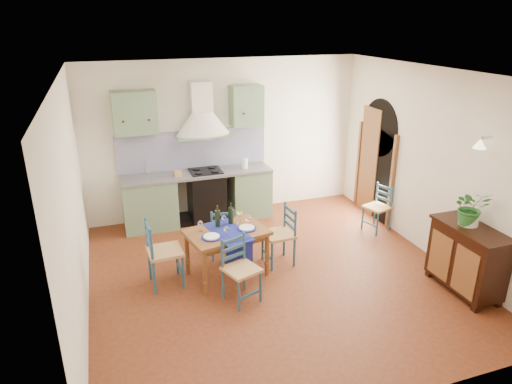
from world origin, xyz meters
TOP-DOWN VIEW (x-y plane):
  - floor at (0.00, 0.00)m, footprint 5.00×5.00m
  - back_wall at (-0.47, 2.29)m, footprint 5.00×0.96m
  - right_wall at (2.50, 0.28)m, footprint 0.26×5.00m
  - left_wall at (-2.50, 0.00)m, footprint 0.04×5.00m
  - ceiling at (0.00, 0.00)m, footprint 5.00×5.00m
  - dining_table at (-0.61, 0.24)m, footprint 1.20×0.94m
  - chair_near at (-0.62, -0.41)m, footprint 0.52×0.52m
  - chair_far at (-0.55, 0.79)m, footprint 0.40×0.40m
  - chair_left at (-1.50, 0.27)m, footprint 0.47×0.47m
  - chair_right at (0.22, 0.32)m, footprint 0.43×0.43m
  - chair_spare at (2.23, 0.84)m, footprint 0.47×0.47m
  - sideboard at (2.26, -1.17)m, footprint 0.50×1.05m
  - potted_plant at (2.27, -1.08)m, footprint 0.54×0.51m

SIDE VIEW (x-z plane):
  - floor at x=0.00m, z-range 0.00..0.00m
  - chair_spare at x=2.23m, z-range 0.01..0.81m
  - chair_far at x=-0.55m, z-range 0.01..0.83m
  - chair_near at x=-0.62m, z-range 0.01..0.88m
  - chair_right at x=0.22m, z-range 0.02..0.91m
  - chair_left at x=-1.50m, z-range 0.02..0.97m
  - sideboard at x=2.26m, z-range 0.04..0.98m
  - dining_table at x=-0.61m, z-range 0.11..1.11m
  - back_wall at x=-0.47m, z-range -0.35..2.45m
  - potted_plant at x=2.27m, z-range 0.94..1.41m
  - right_wall at x=2.50m, z-range -0.06..2.74m
  - left_wall at x=-2.50m, z-range 0.00..2.80m
  - ceiling at x=0.00m, z-range 2.80..2.81m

